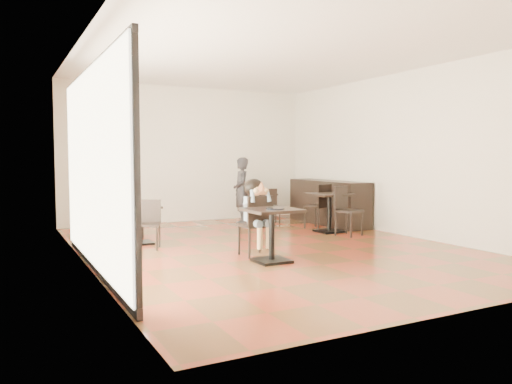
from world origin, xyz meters
TOP-DOWN VIEW (x-y plane):
  - floor at (0.00, 0.00)m, footprint 6.00×8.00m
  - ceiling at (0.00, 0.00)m, footprint 6.00×8.00m
  - wall_back at (0.00, 4.00)m, footprint 6.00×0.01m
  - wall_front at (0.00, -4.00)m, footprint 6.00×0.01m
  - wall_left at (-3.00, 0.00)m, footprint 0.01×8.00m
  - wall_right at (3.00, 0.00)m, footprint 0.01×8.00m
  - storefront_window at (-2.97, -0.50)m, footprint 0.04×4.50m
  - child_table at (-0.55, -1.05)m, footprint 0.75×0.75m
  - child_chair at (-0.55, -0.50)m, footprint 0.43×0.43m
  - child at (-0.55, -0.50)m, footprint 0.43×0.60m
  - plate at (-0.55, -1.15)m, footprint 0.27×0.27m
  - pizza_slice at (-0.55, -0.69)m, footprint 0.28×0.21m
  - adult_patron at (0.84, 2.87)m, footprint 0.49×0.63m
  - cafe_table_mid at (1.92, 0.96)m, footprint 0.95×0.95m
  - cafe_table_left at (-1.87, 1.36)m, footprint 0.85×0.85m
  - cafe_table_back at (1.49, 3.17)m, footprint 0.76×0.76m
  - chair_mid_a at (2.00, 1.51)m, footprint 0.54×0.54m
  - chair_mid_b at (2.00, 0.41)m, footprint 0.54×0.54m
  - chair_left_a at (-1.87, 1.91)m, footprint 0.49×0.49m
  - chair_left_b at (-1.87, 0.81)m, footprint 0.49×0.49m
  - chair_back_a at (1.49, 3.50)m, footprint 0.44×0.44m
  - chair_back_b at (1.49, 2.62)m, footprint 0.44×0.44m
  - service_counter at (2.65, 2.00)m, footprint 0.60×2.40m

SIDE VIEW (x-z plane):
  - floor at x=0.00m, z-range -0.01..0.01m
  - cafe_table_back at x=1.49m, z-range 0.00..0.67m
  - cafe_table_left at x=-1.87m, z-range 0.00..0.68m
  - child_table at x=-0.55m, z-range 0.00..0.79m
  - cafe_table_mid at x=1.92m, z-range 0.00..0.80m
  - chair_back_a at x=1.49m, z-range 0.00..0.80m
  - chair_back_b at x=1.49m, z-range 0.00..0.80m
  - chair_left_a at x=-1.87m, z-range 0.00..0.82m
  - chair_left_b at x=-1.87m, z-range 0.00..0.82m
  - child_chair at x=-0.55m, z-range 0.00..0.95m
  - chair_mid_a at x=2.00m, z-range 0.00..0.96m
  - chair_mid_b at x=2.00m, z-range 0.00..0.96m
  - service_counter at x=2.65m, z-range 0.00..1.00m
  - child at x=-0.55m, z-range 0.00..1.19m
  - adult_patron at x=0.84m, z-range 0.00..1.53m
  - plate at x=-0.55m, z-range 0.79..0.80m
  - pizza_slice at x=-0.55m, z-range 1.00..1.07m
  - storefront_window at x=-2.97m, z-range 0.10..2.70m
  - wall_back at x=0.00m, z-range 0.00..3.20m
  - wall_front at x=0.00m, z-range 0.00..3.20m
  - wall_left at x=-3.00m, z-range 0.00..3.20m
  - wall_right at x=3.00m, z-range 0.00..3.20m
  - ceiling at x=0.00m, z-range 3.20..3.21m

